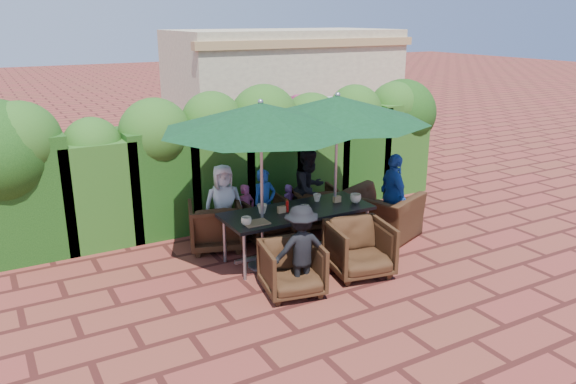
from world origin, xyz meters
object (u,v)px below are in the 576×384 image
dining_table (297,215)px  chair_near_left (292,266)px  umbrella_left (261,117)px  chair_far_right (314,205)px  chair_far_left (215,223)px  chair_end_right (380,207)px  umbrella_right (337,109)px  chair_far_mid (266,217)px  chair_near_right (360,246)px

dining_table → chair_near_left: 1.24m
umbrella_left → chair_far_right: umbrella_left is taller
chair_far_right → umbrella_left: bearing=45.4°
chair_far_left → chair_far_right: 1.86m
chair_far_left → dining_table: bearing=154.3°
chair_far_left → chair_end_right: bearing=179.9°
umbrella_right → chair_far_left: 2.60m
chair_near_left → chair_end_right: 2.55m
umbrella_left → chair_far_mid: 2.12m
dining_table → chair_near_right: bearing=-64.5°
chair_far_left → chair_far_mid: chair_far_left is taller
chair_far_right → chair_near_left: size_ratio=1.01×
umbrella_left → chair_end_right: (2.26, 0.13, -1.71)m
chair_near_right → chair_far_mid: bearing=117.4°
chair_near_right → chair_far_left: bearing=137.7°
dining_table → chair_far_right: chair_far_right is taller
chair_far_left → chair_near_right: size_ratio=0.98×
umbrella_left → umbrella_right: same height
dining_table → chair_near_left: bearing=-123.5°
umbrella_right → chair_far_mid: size_ratio=3.67×
umbrella_left → chair_near_right: size_ratio=3.32×
chair_far_left → chair_near_left: bearing=116.6°
umbrella_left → chair_far_left: (-0.34, 0.98, -1.80)m
umbrella_left → chair_far_right: bearing=33.7°
umbrella_right → chair_far_mid: umbrella_right is taller
chair_far_mid → chair_near_right: size_ratio=0.89×
dining_table → umbrella_left: (-0.62, -0.06, 1.54)m
chair_far_left → chair_near_left: chair_far_left is taller
chair_near_left → umbrella_right: bearing=47.9°
chair_far_mid → chair_near_right: chair_near_right is taller
chair_far_right → chair_end_right: chair_end_right is taller
dining_table → chair_far_left: (-0.96, 0.91, -0.26)m
umbrella_left → chair_far_mid: size_ratio=3.72×
dining_table → chair_end_right: 1.65m
umbrella_right → chair_near_left: size_ratio=3.55×
umbrella_right → chair_far_left: bearing=151.4°
chair_end_right → chair_far_mid: bearing=43.7°
umbrella_left → chair_near_right: (1.08, -0.90, -1.79)m
dining_table → chair_far_mid: chair_far_mid is taller
umbrella_left → dining_table: bearing=5.7°
umbrella_left → chair_far_right: size_ratio=3.56×
chair_far_left → chair_far_right: size_ratio=1.05×
chair_near_left → chair_near_right: chair_near_right is taller
dining_table → chair_near_left: (-0.67, -1.01, -0.29)m
chair_far_mid → chair_near_right: (0.55, -1.82, 0.05)m
chair_far_left → chair_far_right: bearing=-160.9°
dining_table → umbrella_left: bearing=-174.3°
umbrella_right → chair_near_right: size_ratio=3.27×
umbrella_left → chair_far_mid: bearing=59.8°
chair_far_right → chair_end_right: size_ratio=0.68×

